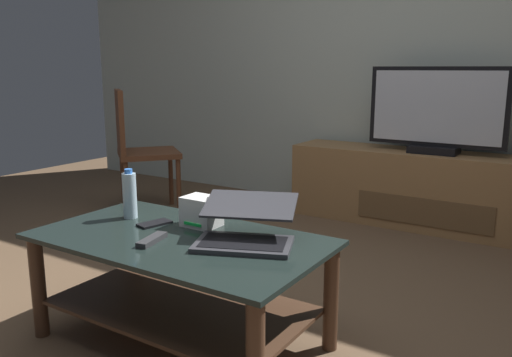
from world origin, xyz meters
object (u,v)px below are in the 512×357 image
at_px(media_cabinet, 432,190).
at_px(tv_remote, 152,240).
at_px(television, 436,112).
at_px(router_box, 201,211).
at_px(cell_phone, 155,224).
at_px(water_bottle_near, 130,195).
at_px(side_chair, 137,145).
at_px(laptop, 246,228).
at_px(coffee_table, 180,271).

distance_m(media_cabinet, tv_remote, 2.31).
height_order(television, router_box, television).
xyz_separation_m(television, router_box, (-0.46, -1.96, -0.30)).
xyz_separation_m(cell_phone, tv_remote, (0.15, -0.17, 0.01)).
distance_m(media_cabinet, water_bottle_near, 2.23).
bearing_deg(side_chair, cell_phone, -42.72).
bearing_deg(cell_phone, media_cabinet, 87.42).
height_order(side_chair, laptop, side_chair).
bearing_deg(tv_remote, coffee_table, 54.39).
bearing_deg(media_cabinet, television, -90.00).
bearing_deg(side_chair, media_cabinet, 22.80).
bearing_deg(side_chair, television, 22.27).
bearing_deg(television, media_cabinet, 90.00).
bearing_deg(television, tv_remote, -102.32).
relative_size(router_box, water_bottle_near, 0.67).
relative_size(water_bottle_near, cell_phone, 1.57).
bearing_deg(water_bottle_near, tv_remote, -31.86).
bearing_deg(router_box, media_cabinet, 76.98).
distance_m(coffee_table, tv_remote, 0.19).
height_order(coffee_table, media_cabinet, media_cabinet).
relative_size(router_box, cell_phone, 1.06).
relative_size(laptop, water_bottle_near, 2.11).
xyz_separation_m(coffee_table, television, (0.44, 2.13, 0.50)).
relative_size(side_chair, router_box, 6.36).
bearing_deg(side_chair, laptop, -34.17).
height_order(coffee_table, router_box, router_box).
xyz_separation_m(laptop, water_bottle_near, (-0.61, -0.00, 0.05)).
xyz_separation_m(media_cabinet, water_bottle_near, (-0.80, -2.06, 0.29)).
height_order(side_chair, water_bottle_near, side_chair).
xyz_separation_m(media_cabinet, cell_phone, (-0.64, -2.08, 0.19)).
xyz_separation_m(coffee_table, media_cabinet, (0.44, 2.15, -0.04)).
height_order(television, side_chair, television).
distance_m(side_chair, water_bottle_near, 1.70).
bearing_deg(side_chair, water_bottle_near, -45.92).
bearing_deg(television, water_bottle_near, -111.47).
xyz_separation_m(media_cabinet, side_chair, (-1.99, -0.83, 0.27)).
bearing_deg(cell_phone, water_bottle_near, -172.96).
bearing_deg(media_cabinet, side_chair, -157.20).
xyz_separation_m(television, side_chair, (-1.99, -0.81, -0.28)).
xyz_separation_m(water_bottle_near, cell_phone, (0.16, -0.02, -0.10)).
height_order(side_chair, router_box, side_chair).
bearing_deg(media_cabinet, water_bottle_near, -111.27).
height_order(coffee_table, side_chair, side_chair).
bearing_deg(cell_phone, side_chair, 151.76).
bearing_deg(television, coffee_table, -101.73).
bearing_deg(tv_remote, laptop, 21.16).
distance_m(coffee_table, cell_phone, 0.25).
relative_size(laptop, cell_phone, 3.33).
distance_m(cell_phone, tv_remote, 0.23).
bearing_deg(cell_phone, laptop, 17.43).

